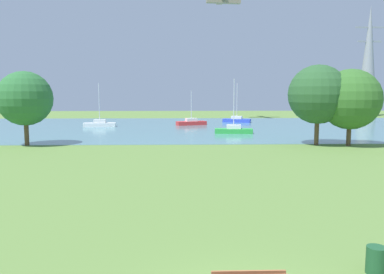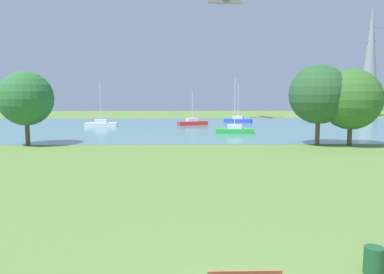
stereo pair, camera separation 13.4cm
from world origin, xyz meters
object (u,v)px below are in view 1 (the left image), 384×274
object	(u,v)px
tree_east_far	(318,94)
tree_mid_shore	(350,99)
sailboat_red	(191,122)
sailboat_blue	(237,120)
litter_bin	(376,260)
electricity_pylon	(368,61)
sailboat_green	(234,130)
sailboat_white	(100,124)
tree_west_near	(25,99)
light_aircraft	(223,0)

from	to	relation	value
tree_east_far	tree_mid_shore	size ratio (longest dim) A/B	1.06
sailboat_red	sailboat_blue	bearing A→B (deg)	33.81
litter_bin	electricity_pylon	distance (m)	83.64
sailboat_green	sailboat_white	world-z (taller)	sailboat_green
sailboat_blue	tree_east_far	size ratio (longest dim) A/B	0.86
tree_east_far	electricity_pylon	bearing A→B (deg)	59.57
sailboat_red	sailboat_blue	world-z (taller)	sailboat_blue
litter_bin	tree_west_near	xyz separation A→B (m)	(-20.90, 28.12, 4.23)
sailboat_red	tree_east_far	world-z (taller)	tree_east_far
tree_west_near	sailboat_green	bearing A→B (deg)	25.64
sailboat_blue	light_aircraft	distance (m)	22.98
sailboat_green	tree_mid_shore	size ratio (longest dim) A/B	0.92
sailboat_white	tree_mid_shore	world-z (taller)	tree_mid_shore
litter_bin	tree_mid_shore	xyz separation A→B (m)	(10.93, 26.93, 4.16)
sailboat_blue	tree_east_far	xyz separation A→B (m)	(3.68, -29.60, 4.57)
tree_east_far	electricity_pylon	size ratio (longest dim) A/B	0.33
sailboat_green	electricity_pylon	size ratio (longest dim) A/B	0.29
sailboat_white	light_aircraft	size ratio (longest dim) A/B	0.78
sailboat_red	sailboat_white	xyz separation A→B (m)	(-14.08, -2.70, 0.01)
light_aircraft	tree_mid_shore	bearing A→B (deg)	-77.02
light_aircraft	tree_west_near	bearing A→B (deg)	-123.08
litter_bin	sailboat_red	distance (m)	51.80
sailboat_red	electricity_pylon	world-z (taller)	electricity_pylon
sailboat_green	sailboat_red	bearing A→B (deg)	111.32
tree_mid_shore	electricity_pylon	distance (m)	54.36
litter_bin	sailboat_white	size ratio (longest dim) A/B	0.12
tree_mid_shore	litter_bin	bearing A→B (deg)	-112.08
tree_west_near	electricity_pylon	distance (m)	73.68
litter_bin	sailboat_green	world-z (taller)	sailboat_green
sailboat_red	tree_west_near	distance (m)	29.34
litter_bin	sailboat_blue	size ratio (longest dim) A/B	0.12
tree_west_near	tree_east_far	bearing A→B (deg)	-1.24
sailboat_blue	light_aircraft	world-z (taller)	light_aircraft
sailboat_red	tree_east_far	size ratio (longest dim) A/B	0.69
sailboat_green	tree_east_far	bearing A→B (deg)	-58.92
tree_west_near	tree_east_far	distance (m)	28.82
sailboat_blue	light_aircraft	bearing A→B (deg)	105.07
sailboat_red	light_aircraft	world-z (taller)	light_aircraft
litter_bin	tree_west_near	size ratio (longest dim) A/B	0.11
litter_bin	light_aircraft	world-z (taller)	light_aircraft
tree_east_far	tree_mid_shore	bearing A→B (deg)	-10.58
sailboat_red	electricity_pylon	bearing A→B (deg)	30.27
litter_bin	tree_east_far	size ratio (longest dim) A/B	0.10
sailboat_white	tree_east_far	xyz separation A→B (m)	(25.89, -21.46, 4.57)
litter_bin	tree_east_far	bearing A→B (deg)	73.93
sailboat_blue	tree_east_far	world-z (taller)	tree_east_far
sailboat_blue	tree_east_far	distance (m)	30.18
litter_bin	sailboat_green	distance (m)	38.72
sailboat_white	electricity_pylon	world-z (taller)	electricity_pylon
litter_bin	tree_west_near	world-z (taller)	tree_west_near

